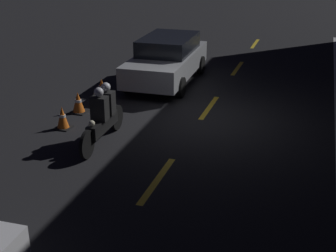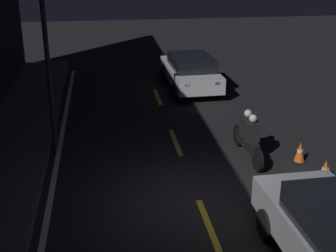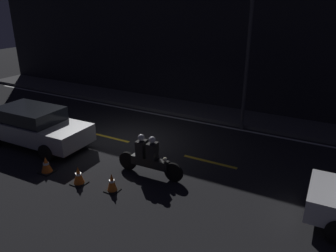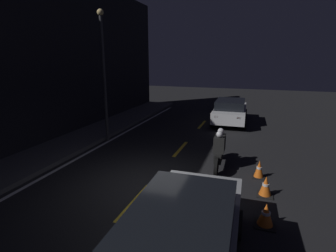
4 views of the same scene
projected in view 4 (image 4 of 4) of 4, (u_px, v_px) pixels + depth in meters
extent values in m
plane|color=black|center=(149.00, 185.00, 7.98)|extent=(56.00, 56.00, 0.00)
cube|color=#424244|center=(27.00, 163.00, 9.46)|extent=(28.00, 2.13, 0.15)
cube|color=gold|center=(134.00, 201.00, 7.06)|extent=(2.00, 0.14, 0.01)
cube|color=gold|center=(181.00, 149.00, 11.19)|extent=(2.00, 0.14, 0.01)
cube|color=gold|center=(202.00, 124.00, 15.31)|extent=(2.00, 0.14, 0.01)
cube|color=silver|center=(56.00, 170.00, 9.07)|extent=(25.20, 0.14, 0.01)
cube|color=#9EA0A5|center=(184.00, 246.00, 4.47)|extent=(4.50, 1.87, 0.67)
cube|color=black|center=(181.00, 223.00, 4.11)|extent=(2.49, 1.64, 0.52)
cylinder|color=black|center=(162.00, 211.00, 6.07)|extent=(0.63, 0.20, 0.62)
cylinder|color=black|center=(238.00, 225.00, 5.58)|extent=(0.63, 0.20, 0.62)
cube|color=silver|center=(230.00, 112.00, 15.61)|extent=(4.33, 1.92, 0.62)
cube|color=black|center=(230.00, 104.00, 15.28)|extent=(2.40, 1.67, 0.47)
cube|color=red|center=(216.00, 117.00, 13.78)|extent=(0.07, 0.20, 0.10)
cube|color=red|center=(239.00, 118.00, 13.46)|extent=(0.07, 0.20, 0.10)
cylinder|color=black|center=(218.00, 112.00, 17.16)|extent=(0.64, 0.20, 0.64)
cylinder|color=black|center=(245.00, 114.00, 16.67)|extent=(0.64, 0.20, 0.64)
cylinder|color=black|center=(212.00, 121.00, 14.70)|extent=(0.64, 0.20, 0.64)
cylinder|color=black|center=(244.00, 124.00, 14.22)|extent=(0.64, 0.20, 0.64)
cylinder|color=black|center=(222.00, 150.00, 10.10)|extent=(0.64, 0.10, 0.64)
cylinder|color=black|center=(216.00, 167.00, 8.51)|extent=(0.64, 0.12, 0.64)
cube|color=black|center=(219.00, 154.00, 9.27)|extent=(1.32, 0.28, 0.30)
sphere|color=#F2EABF|center=(221.00, 143.00, 9.72)|extent=(0.14, 0.14, 0.14)
cube|color=black|center=(220.00, 142.00, 9.25)|extent=(0.29, 0.37, 0.55)
sphere|color=silver|center=(221.00, 131.00, 9.16)|extent=(0.22, 0.22, 0.22)
cube|color=black|center=(219.00, 145.00, 8.88)|extent=(0.29, 0.37, 0.55)
sphere|color=silver|center=(220.00, 134.00, 8.79)|extent=(0.22, 0.22, 0.22)
cube|color=black|center=(265.00, 225.00, 6.06)|extent=(0.47, 0.47, 0.03)
cone|color=orange|center=(266.00, 214.00, 5.99)|extent=(0.36, 0.36, 0.53)
cylinder|color=white|center=(266.00, 213.00, 5.99)|extent=(0.20, 0.20, 0.06)
cube|color=black|center=(265.00, 195.00, 7.38)|extent=(0.44, 0.44, 0.03)
cone|color=orange|center=(266.00, 185.00, 7.31)|extent=(0.34, 0.34, 0.55)
cylinder|color=white|center=(266.00, 185.00, 7.30)|extent=(0.18, 0.18, 0.07)
cube|color=black|center=(258.00, 177.00, 8.51)|extent=(0.39, 0.39, 0.03)
cone|color=orange|center=(259.00, 169.00, 8.43)|extent=(0.30, 0.30, 0.55)
cylinder|color=white|center=(259.00, 168.00, 8.43)|extent=(0.17, 0.17, 0.07)
cylinder|color=#333338|center=(104.00, 82.00, 11.64)|extent=(0.14, 0.14, 5.50)
sphere|color=#F9D88C|center=(100.00, 12.00, 10.92)|extent=(0.28, 0.28, 0.28)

